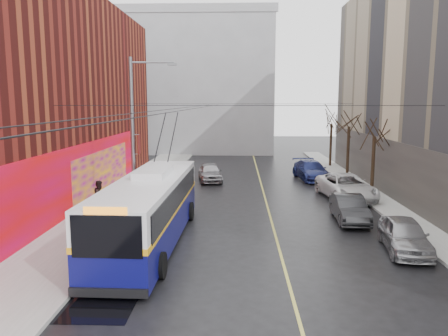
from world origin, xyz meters
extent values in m
plane|color=black|center=(0.00, 0.00, 0.00)|extent=(140.00, 140.00, 0.00)
cube|color=gray|center=(-8.00, 12.00, 0.07)|extent=(4.00, 60.00, 0.15)
cube|color=gray|center=(9.00, 12.00, 0.07)|extent=(2.00, 60.00, 0.15)
cube|color=#BFB74C|center=(1.50, 14.00, 0.00)|extent=(0.12, 50.00, 0.01)
cube|color=#D00441|center=(-9.96, 10.00, 2.00)|extent=(0.08, 28.00, 4.00)
cube|color=#96057D|center=(-9.92, 16.00, 1.60)|extent=(0.06, 12.00, 3.20)
cube|color=#4C4742|center=(9.97, 14.00, 2.00)|extent=(0.06, 36.00, 4.00)
cube|color=gray|center=(-6.00, 45.00, 9.00)|extent=(20.00, 12.00, 18.00)
cube|color=gray|center=(-6.00, 39.10, 17.50)|extent=(20.50, 0.40, 1.00)
cylinder|color=slate|center=(-6.30, 10.00, 4.50)|extent=(0.20, 0.20, 9.00)
cube|color=#4E0C0B|center=(-5.95, 10.00, 4.20)|extent=(0.04, 0.60, 1.10)
cylinder|color=slate|center=(-5.10, 10.00, 8.70)|extent=(2.40, 0.10, 0.10)
cube|color=slate|center=(-4.00, 10.00, 8.60)|extent=(0.50, 0.22, 0.12)
cylinder|color=black|center=(-3.80, 15.00, 6.20)|extent=(0.02, 60.00, 0.02)
cylinder|color=black|center=(-2.80, 15.00, 6.20)|extent=(0.02, 60.00, 0.02)
cylinder|color=black|center=(0.00, 6.00, 6.40)|extent=(18.00, 0.02, 0.02)
cylinder|color=black|center=(0.00, 22.00, 6.40)|extent=(18.00, 0.02, 0.02)
cylinder|color=black|center=(9.00, 16.00, 2.10)|extent=(0.24, 0.24, 4.20)
cylinder|color=black|center=(9.00, 23.00, 2.24)|extent=(0.24, 0.24, 4.48)
cylinder|color=black|center=(9.00, 30.00, 2.18)|extent=(0.24, 0.24, 4.37)
cube|color=black|center=(-4.88, -0.71, 0.00)|extent=(2.35, 3.24, 0.01)
ellipsoid|color=slate|center=(-3.95, 10.46, 7.55)|extent=(0.44, 0.20, 0.12)
ellipsoid|color=slate|center=(0.39, 9.24, 8.79)|extent=(0.44, 0.20, 0.12)
ellipsoid|color=slate|center=(-3.81, 10.40, 6.86)|extent=(0.44, 0.20, 0.12)
cube|color=#0A0A4D|center=(-4.47, 5.31, 0.97)|extent=(2.95, 12.33, 1.53)
cube|color=silver|center=(-4.47, 5.31, 2.40)|extent=(2.95, 12.33, 1.33)
cube|color=orange|center=(-4.47, 5.31, 1.74)|extent=(3.00, 12.37, 0.22)
cube|color=black|center=(-4.62, -0.83, 2.25)|extent=(2.35, 0.10, 1.43)
cube|color=black|center=(-4.32, 11.46, 2.25)|extent=(2.35, 0.10, 1.23)
cube|color=black|center=(-5.82, 5.35, 2.30)|extent=(0.31, 11.25, 1.02)
cube|color=black|center=(-3.12, 5.28, 2.30)|extent=(0.31, 11.25, 1.02)
cube|color=silver|center=(-4.44, 6.34, 3.22)|extent=(1.51, 3.10, 0.31)
cube|color=black|center=(-4.62, -0.87, 0.36)|extent=(2.66, 0.19, 0.31)
cylinder|color=black|center=(-5.90, 1.26, 0.51)|extent=(0.33, 1.03, 1.02)
cylinder|color=black|center=(-3.24, 1.19, 0.51)|extent=(0.33, 1.03, 1.02)
cylinder|color=black|center=(-5.70, 9.43, 0.51)|extent=(0.33, 1.03, 1.02)
cylinder|color=black|center=(-3.04, 9.37, 0.51)|extent=(0.33, 1.03, 1.02)
cylinder|color=black|center=(-4.72, 9.92, 4.70)|extent=(0.15, 3.55, 2.51)
cylinder|color=black|center=(-4.00, 9.90, 4.70)|extent=(0.15, 3.55, 2.51)
imported|color=#9FA0A4|center=(7.00, 4.56, 0.74)|extent=(2.26, 4.54, 1.49)
imported|color=#2A2A2D|center=(5.80, 9.44, 0.72)|extent=(1.70, 4.45, 1.45)
imported|color=silver|center=(7.00, 15.15, 0.84)|extent=(3.57, 6.35, 1.68)
imported|color=navy|center=(5.85, 22.52, 0.80)|extent=(2.92, 5.74, 1.60)
imported|color=#9E9EA2|center=(-2.72, 21.56, 0.76)|extent=(2.48, 4.67, 1.51)
imported|color=black|center=(-7.17, 7.79, 1.05)|extent=(0.60, 0.75, 1.80)
imported|color=black|center=(-8.50, 10.59, 1.08)|extent=(0.88, 1.03, 1.86)
camera|label=1|loc=(-0.38, -14.29, 6.58)|focal=35.00mm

